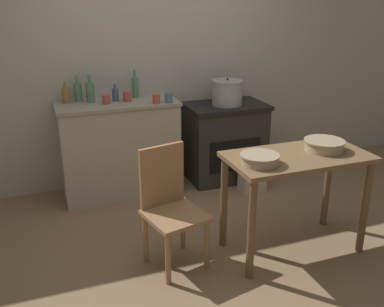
{
  "coord_description": "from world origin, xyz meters",
  "views": [
    {
      "loc": [
        -1.2,
        -2.73,
        1.9
      ],
      "look_at": [
        0.0,
        0.53,
        0.62
      ],
      "focal_mm": 40.0,
      "sensor_mm": 36.0,
      "label": 1
    }
  ],
  "objects_px": {
    "bottle_left": "(135,87)",
    "bottle_center": "(66,95)",
    "stove": "(225,141)",
    "flour_sack": "(252,176)",
    "chair": "(170,205)",
    "bottle_center_left": "(78,92)",
    "mixing_bowl_large": "(324,144)",
    "bottle_far_left": "(115,94)",
    "cup_mid_right": "(127,96)",
    "stock_pot": "(227,92)",
    "cup_center_right": "(106,99)",
    "mixing_bowl_small": "(260,159)",
    "bottle_mid_left": "(90,91)",
    "cup_far_right": "(156,99)",
    "cup_right": "(169,98)",
    "work_table": "(297,173)"
  },
  "relations": [
    {
      "from": "bottle_center_left",
      "to": "cup_far_right",
      "type": "bearing_deg",
      "value": -26.36
    },
    {
      "from": "bottle_left",
      "to": "cup_far_right",
      "type": "distance_m",
      "value": 0.35
    },
    {
      "from": "bottle_mid_left",
      "to": "cup_right",
      "type": "relative_size",
      "value": 2.73
    },
    {
      "from": "cup_mid_right",
      "to": "cup_right",
      "type": "distance_m",
      "value": 0.4
    },
    {
      "from": "bottle_left",
      "to": "cup_mid_right",
      "type": "relative_size",
      "value": 2.73
    },
    {
      "from": "bottle_far_left",
      "to": "stove",
      "type": "bearing_deg",
      "value": -1.61
    },
    {
      "from": "cup_center_right",
      "to": "cup_right",
      "type": "height_order",
      "value": "cup_right"
    },
    {
      "from": "flour_sack",
      "to": "cup_right",
      "type": "distance_m",
      "value": 1.2
    },
    {
      "from": "chair",
      "to": "mixing_bowl_large",
      "type": "xyz_separation_m",
      "value": [
        1.19,
        -0.15,
        0.37
      ]
    },
    {
      "from": "work_table",
      "to": "stove",
      "type": "bearing_deg",
      "value": 86.43
    },
    {
      "from": "work_table",
      "to": "bottle_center",
      "type": "height_order",
      "value": "bottle_center"
    },
    {
      "from": "mixing_bowl_small",
      "to": "bottle_mid_left",
      "type": "distance_m",
      "value": 1.9
    },
    {
      "from": "stock_pot",
      "to": "cup_far_right",
      "type": "bearing_deg",
      "value": -168.52
    },
    {
      "from": "stove",
      "to": "bottle_far_left",
      "type": "bearing_deg",
      "value": 178.39
    },
    {
      "from": "bottle_center_left",
      "to": "cup_mid_right",
      "type": "relative_size",
      "value": 2.45
    },
    {
      "from": "stock_pot",
      "to": "cup_center_right",
      "type": "height_order",
      "value": "stock_pot"
    },
    {
      "from": "mixing_bowl_small",
      "to": "bottle_center",
      "type": "relative_size",
      "value": 1.39
    },
    {
      "from": "bottle_far_left",
      "to": "cup_far_right",
      "type": "xyz_separation_m",
      "value": [
        0.34,
        -0.23,
        -0.02
      ]
    },
    {
      "from": "mixing_bowl_large",
      "to": "cup_center_right",
      "type": "relative_size",
      "value": 3.6
    },
    {
      "from": "mixing_bowl_small",
      "to": "bottle_left",
      "type": "height_order",
      "value": "bottle_left"
    },
    {
      "from": "stove",
      "to": "bottle_center_left",
      "type": "relative_size",
      "value": 3.41
    },
    {
      "from": "chair",
      "to": "bottle_center_left",
      "type": "bearing_deg",
      "value": 93.61
    },
    {
      "from": "stove",
      "to": "flour_sack",
      "type": "xyz_separation_m",
      "value": [
        0.13,
        -0.42,
        -0.26
      ]
    },
    {
      "from": "stove",
      "to": "work_table",
      "type": "bearing_deg",
      "value": -93.57
    },
    {
      "from": "mixing_bowl_large",
      "to": "cup_center_right",
      "type": "distance_m",
      "value": 2.01
    },
    {
      "from": "bottle_left",
      "to": "bottle_center",
      "type": "distance_m",
      "value": 0.67
    },
    {
      "from": "bottle_far_left",
      "to": "bottle_center",
      "type": "xyz_separation_m",
      "value": [
        -0.45,
        0.09,
        0.01
      ]
    },
    {
      "from": "stove",
      "to": "chair",
      "type": "height_order",
      "value": "chair"
    },
    {
      "from": "mixing_bowl_large",
      "to": "bottle_center",
      "type": "bearing_deg",
      "value": 137.47
    },
    {
      "from": "work_table",
      "to": "bottle_left",
      "type": "xyz_separation_m",
      "value": [
        -0.84,
        1.62,
        0.4
      ]
    },
    {
      "from": "stock_pot",
      "to": "mixing_bowl_large",
      "type": "bearing_deg",
      "value": -84.15
    },
    {
      "from": "cup_mid_right",
      "to": "mixing_bowl_large",
      "type": "bearing_deg",
      "value": -50.72
    },
    {
      "from": "stove",
      "to": "cup_right",
      "type": "distance_m",
      "value": 0.92
    },
    {
      "from": "chair",
      "to": "cup_center_right",
      "type": "height_order",
      "value": "cup_center_right"
    },
    {
      "from": "bottle_center",
      "to": "bottle_center_left",
      "type": "bearing_deg",
      "value": 8.92
    },
    {
      "from": "bottle_left",
      "to": "cup_center_right",
      "type": "relative_size",
      "value": 3.22
    },
    {
      "from": "bottle_left",
      "to": "cup_right",
      "type": "relative_size",
      "value": 2.89
    },
    {
      "from": "bottle_left",
      "to": "mixing_bowl_large",
      "type": "bearing_deg",
      "value": -55.95
    },
    {
      "from": "chair",
      "to": "bottle_center",
      "type": "xyz_separation_m",
      "value": [
        -0.56,
        1.45,
        0.56
      ]
    },
    {
      "from": "stock_pot",
      "to": "mixing_bowl_large",
      "type": "xyz_separation_m",
      "value": [
        0.15,
        -1.45,
        -0.12
      ]
    },
    {
      "from": "flour_sack",
      "to": "cup_far_right",
      "type": "bearing_deg",
      "value": 166.77
    },
    {
      "from": "bottle_far_left",
      "to": "cup_mid_right",
      "type": "distance_m",
      "value": 0.12
    },
    {
      "from": "flour_sack",
      "to": "bottle_mid_left",
      "type": "relative_size",
      "value": 1.21
    },
    {
      "from": "flour_sack",
      "to": "cup_right",
      "type": "relative_size",
      "value": 3.31
    },
    {
      "from": "chair",
      "to": "stove",
      "type": "bearing_deg",
      "value": 38.64
    },
    {
      "from": "bottle_far_left",
      "to": "cup_right",
      "type": "height_order",
      "value": "bottle_far_left"
    },
    {
      "from": "flour_sack",
      "to": "bottle_far_left",
      "type": "relative_size",
      "value": 1.86
    },
    {
      "from": "bottle_mid_left",
      "to": "bottle_center_left",
      "type": "relative_size",
      "value": 1.05
    },
    {
      "from": "bottle_center_left",
      "to": "cup_mid_right",
      "type": "distance_m",
      "value": 0.47
    },
    {
      "from": "stove",
      "to": "stock_pot",
      "type": "relative_size",
      "value": 2.58
    }
  ]
}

